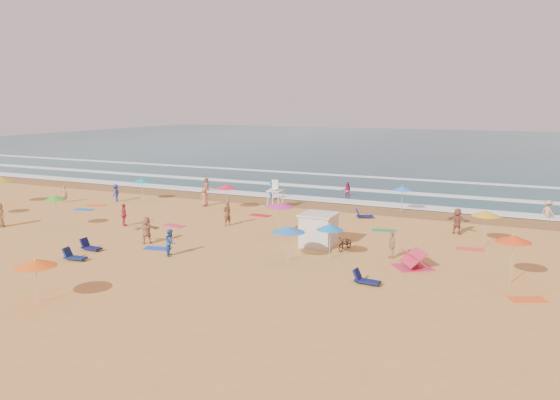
% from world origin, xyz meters
% --- Properties ---
extents(ground, '(220.00, 220.00, 0.00)m').
position_xyz_m(ground, '(0.00, 0.00, 0.00)').
color(ground, gold).
rests_on(ground, ground).
extents(ocean, '(220.00, 140.00, 0.18)m').
position_xyz_m(ocean, '(0.00, 84.00, 0.00)').
color(ocean, '#0C4756').
rests_on(ocean, ground).
extents(wet_sand, '(220.00, 220.00, 0.00)m').
position_xyz_m(wet_sand, '(0.00, 12.50, 0.01)').
color(wet_sand, olive).
rests_on(wet_sand, ground).
extents(surf_foam, '(200.00, 18.70, 0.05)m').
position_xyz_m(surf_foam, '(0.00, 21.32, 0.10)').
color(surf_foam, white).
rests_on(surf_foam, ground).
extents(cabana, '(2.00, 2.00, 2.00)m').
position_xyz_m(cabana, '(7.79, -0.45, 1.00)').
color(cabana, silver).
rests_on(cabana, ground).
extents(cabana_roof, '(2.20, 2.20, 0.12)m').
position_xyz_m(cabana_roof, '(7.79, -0.45, 2.06)').
color(cabana_roof, silver).
rests_on(cabana_roof, cabana).
extents(bicycle, '(0.82, 1.74, 0.88)m').
position_xyz_m(bicycle, '(9.69, -0.75, 0.44)').
color(bicycle, black).
rests_on(bicycle, ground).
extents(lifeguard_stand, '(1.20, 1.20, 2.10)m').
position_xyz_m(lifeguard_stand, '(-0.12, 9.71, 1.05)').
color(lifeguard_stand, white).
rests_on(lifeguard_stand, ground).
extents(beach_umbrellas, '(48.69, 29.61, 0.82)m').
position_xyz_m(beach_umbrellas, '(0.51, -0.05, 2.08)').
color(beach_umbrellas, '#1A83DD').
rests_on(beach_umbrellas, ground).
extents(loungers, '(53.45, 19.42, 0.34)m').
position_xyz_m(loungers, '(9.84, -3.67, 0.17)').
color(loungers, '#0E1B4A').
rests_on(loungers, ground).
extents(towels, '(46.21, 23.78, 0.03)m').
position_xyz_m(towels, '(-2.02, -1.43, 0.01)').
color(towels, orange).
rests_on(towels, ground).
extents(popup_tents, '(15.94, 10.22, 1.20)m').
position_xyz_m(popup_tents, '(21.02, 1.31, 0.60)').
color(popup_tents, '#CF2E4E').
rests_on(popup_tents, ground).
extents(beachgoers, '(41.33, 29.51, 2.13)m').
position_xyz_m(beachgoers, '(-0.38, 3.83, 0.82)').
color(beachgoers, tan).
rests_on(beachgoers, ground).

